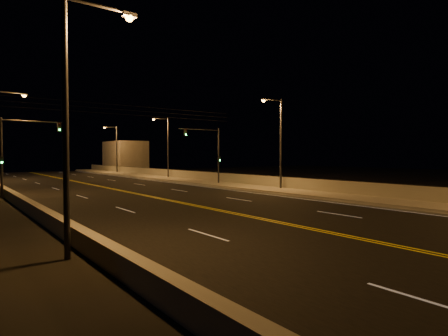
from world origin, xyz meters
TOP-DOWN VIEW (x-y plane):
  - road at (0.00, 20.00)m, footprint 18.00×120.00m
  - sidewalk at (10.80, 20.00)m, footprint 3.60×120.00m
  - curb at (8.93, 20.00)m, footprint 0.14×120.00m
  - parapet_wall at (12.45, 20.00)m, footprint 0.30×120.00m
  - jersey_barrier at (-9.42, 20.00)m, footprint 0.45×120.00m
  - distant_building_right at (16.50, 71.39)m, footprint 6.00×10.00m
  - parapet_rail at (12.45, 20.00)m, footprint 0.06×120.00m
  - lane_markings at (0.00, 19.93)m, footprint 17.32×116.00m
  - streetlight_1 at (11.51, 22.24)m, footprint 2.55×0.28m
  - streetlight_2 at (11.51, 44.18)m, footprint 2.55×0.28m
  - streetlight_3 at (11.51, 63.63)m, footprint 2.55×0.28m
  - streetlight_4 at (-9.91, 10.24)m, footprint 2.55×0.28m
  - traffic_signal_right at (10.02, 31.02)m, footprint 5.11×0.31m
  - traffic_signal_left at (-8.82, 31.02)m, footprint 5.11×0.31m
  - overhead_wires at (0.00, 29.50)m, footprint 22.00×0.03m

SIDE VIEW (x-z plane):
  - road at x=0.00m, z-range 0.00..0.02m
  - lane_markings at x=0.00m, z-range 0.02..0.02m
  - curb at x=8.93m, z-range 0.00..0.15m
  - sidewalk at x=10.80m, z-range 0.00..0.30m
  - jersey_barrier at x=-9.42m, z-range 0.00..0.72m
  - parapet_wall at x=12.45m, z-range 0.30..1.30m
  - parapet_rail at x=12.45m, z-range 1.30..1.36m
  - distant_building_right at x=16.50m, z-range 0.00..6.18m
  - traffic_signal_right at x=10.02m, z-range 0.82..7.12m
  - traffic_signal_left at x=-8.82m, z-range 0.82..7.12m
  - streetlight_1 at x=11.51m, z-range 0.70..9.27m
  - streetlight_2 at x=11.51m, z-range 0.70..9.27m
  - streetlight_3 at x=11.51m, z-range 0.70..9.27m
  - streetlight_4 at x=-9.91m, z-range 0.70..9.27m
  - overhead_wires at x=0.00m, z-range 6.98..7.81m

